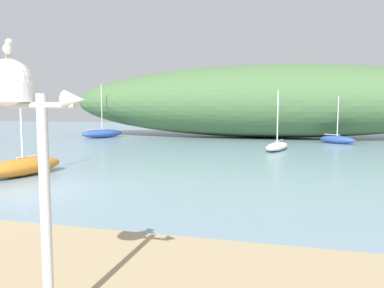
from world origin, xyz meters
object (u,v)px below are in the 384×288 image
(mast_structure, at_px, (17,105))
(sailboat_west_reach, at_px, (337,139))
(sailboat_far_right, at_px, (23,166))
(seagull_on_radar, at_px, (8,48))
(sailboat_by_sandbar, at_px, (277,146))
(sailboat_centre_water, at_px, (102,133))

(mast_structure, xyz_separation_m, sailboat_west_reach, (6.65, 27.83, -2.45))
(mast_structure, xyz_separation_m, sailboat_far_right, (-7.62, 9.39, -2.41))
(mast_structure, distance_m, seagull_on_radar, 0.64)
(mast_structure, height_order, sailboat_by_sandbar, sailboat_by_sandbar)
(seagull_on_radar, distance_m, sailboat_far_right, 12.43)
(seagull_on_radar, relative_size, sailboat_by_sandbar, 0.06)
(mast_structure, height_order, sailboat_centre_water, sailboat_centre_water)
(mast_structure, height_order, sailboat_west_reach, sailboat_west_reach)
(seagull_on_radar, relative_size, sailboat_centre_water, 0.05)
(sailboat_centre_water, xyz_separation_m, sailboat_by_sandbar, (16.48, -6.92, -0.13))
(mast_structure, distance_m, sailboat_far_right, 12.33)
(sailboat_west_reach, height_order, sailboat_far_right, sailboat_far_right)
(mast_structure, bearing_deg, sailboat_centre_water, 116.53)
(mast_structure, xyz_separation_m, seagull_on_radar, (-0.08, -0.01, 0.64))
(mast_structure, distance_m, sailboat_centre_water, 32.04)
(mast_structure, bearing_deg, sailboat_by_sandbar, 84.18)
(sailboat_far_right, height_order, sailboat_by_sandbar, sailboat_far_right)
(sailboat_west_reach, bearing_deg, sailboat_far_right, -127.74)
(sailboat_far_right, bearing_deg, mast_structure, -50.94)
(sailboat_west_reach, relative_size, sailboat_far_right, 0.84)
(seagull_on_radar, xyz_separation_m, sailboat_west_reach, (6.73, 27.84, -3.09))
(sailboat_far_right, relative_size, sailboat_centre_water, 0.90)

